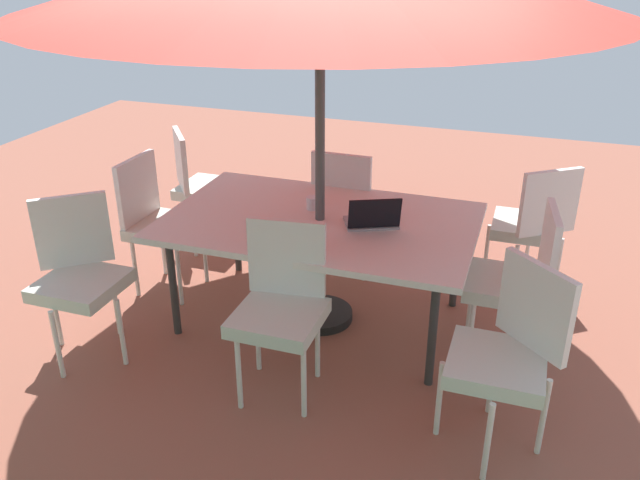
{
  "coord_description": "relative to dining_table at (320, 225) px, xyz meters",
  "views": [
    {
      "loc": [
        -1.23,
        3.6,
        2.39
      ],
      "look_at": [
        0.0,
        0.0,
        0.59
      ],
      "focal_mm": 36.79,
      "sensor_mm": 36.0,
      "label": 1
    }
  ],
  "objects": [
    {
      "name": "cup",
      "position": [
        0.1,
        -0.14,
        0.09
      ],
      "size": [
        0.08,
        0.08,
        0.08
      ],
      "primitive_type": "cylinder",
      "color": "white",
      "rests_on": "dining_table"
    },
    {
      "name": "chair_south",
      "position": [
        0.04,
        -0.74,
        -0.14
      ],
      "size": [
        0.46,
        0.46,
        0.98
      ],
      "rotation": [
        0.0,
        0.0,
        -0.01
      ],
      "color": "silver",
      "rests_on": "ground_plane"
    },
    {
      "name": "chair_northwest",
      "position": [
        -1.24,
        0.81,
        -0.14
      ],
      "size": [
        0.59,
        0.59,
        0.98
      ],
      "rotation": [
        0.0,
        0.0,
        2.41
      ],
      "color": "silver",
      "rests_on": "ground_plane"
    },
    {
      "name": "chair_northeast",
      "position": [
        1.25,
        0.8,
        -0.14
      ],
      "size": [
        0.58,
        0.59,
        0.98
      ],
      "rotation": [
        0.0,
        0.0,
        3.84
      ],
      "color": "silver",
      "rests_on": "ground_plane"
    },
    {
      "name": "laptop",
      "position": [
        -0.34,
        0.01,
        0.09
      ],
      "size": [
        0.39,
        0.36,
        0.21
      ],
      "rotation": [
        0.0,
        0.0,
        0.43
      ],
      "color": "gray",
      "rests_on": "dining_table"
    },
    {
      "name": "chair_southeast",
      "position": [
        1.28,
        -0.79,
        -0.14
      ],
      "size": [
        0.58,
        0.58,
        0.98
      ],
      "rotation": [
        0.0,
        0.0,
        5.37
      ],
      "color": "silver",
      "rests_on": "ground_plane"
    },
    {
      "name": "dining_table",
      "position": [
        0.0,
        0.0,
        0.0
      ],
      "size": [
        1.95,
        1.23,
        0.74
      ],
      "color": "white",
      "rests_on": "ground_plane"
    },
    {
      "name": "ground_plane",
      "position": [
        0.0,
        0.0,
        -0.7
      ],
      "size": [
        10.0,
        10.0,
        0.02
      ],
      "primitive_type": "cube",
      "color": "#935442"
    },
    {
      "name": "chair_east",
      "position": [
        1.22,
        -0.05,
        -0.14
      ],
      "size": [
        0.47,
        0.46,
        0.98
      ],
      "rotation": [
        0.0,
        0.0,
        4.69
      ],
      "color": "silver",
      "rests_on": "ground_plane"
    },
    {
      "name": "chair_west",
      "position": [
        -1.24,
        0.02,
        -0.14
      ],
      "size": [
        0.49,
        0.48,
        0.98
      ],
      "rotation": [
        0.0,
        0.0,
        1.7
      ],
      "color": "silver",
      "rests_on": "ground_plane"
    },
    {
      "name": "chair_north",
      "position": [
        -0.03,
        0.75,
        -0.14
      ],
      "size": [
        0.48,
        0.49,
        0.98
      ],
      "rotation": [
        0.0,
        0.0,
        3.27
      ],
      "color": "silver",
      "rests_on": "ground_plane"
    },
    {
      "name": "chair_southwest",
      "position": [
        -1.28,
        -0.83,
        -0.14
      ],
      "size": [
        0.58,
        0.58,
        0.98
      ],
      "rotation": [
        0.0,
        0.0,
        0.64
      ],
      "color": "silver",
      "rests_on": "ground_plane"
    }
  ]
}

